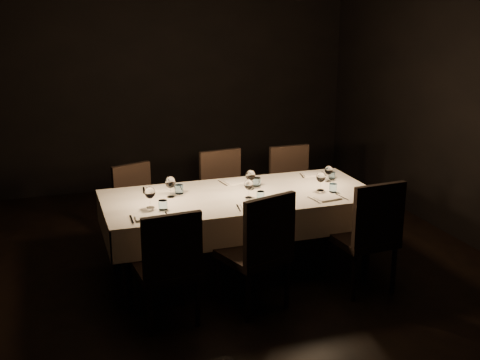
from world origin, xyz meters
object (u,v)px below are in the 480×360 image
object	(u,v)px
chair_near_center	(259,247)
chair_far_center	(225,192)
chair_far_left	(137,203)
chair_near_left	(169,263)
chair_far_right	(293,186)
dining_table	(240,202)
chair_near_right	(369,232)

from	to	relation	value
chair_near_center	chair_far_center	xyz separation A→B (m)	(0.18, 1.59, -0.03)
chair_near_center	chair_far_left	distance (m)	1.79
chair_near_left	chair_far_right	xyz separation A→B (m)	(1.72, 1.61, -0.01)
chair_near_center	chair_far_left	world-z (taller)	chair_near_center
chair_far_left	chair_far_center	xyz separation A→B (m)	(0.93, -0.04, 0.04)
chair_near_left	chair_far_right	bearing A→B (deg)	-142.16
chair_far_center	chair_far_right	distance (m)	0.79
dining_table	chair_near_left	bearing A→B (deg)	-136.49
dining_table	chair_far_right	world-z (taller)	chair_far_right
dining_table	chair_near_left	world-z (taller)	chair_near_left
chair_near_center	chair_far_right	xyz separation A→B (m)	(0.97, 1.59, -0.03)
chair_far_center	chair_far_right	world-z (taller)	chair_far_center
chair_far_left	chair_near_right	bearing A→B (deg)	-62.40
chair_near_center	chair_near_left	bearing A→B (deg)	-17.06
chair_near_left	chair_near_center	xyz separation A→B (m)	(0.75, 0.02, 0.03)
chair_far_left	chair_far_center	distance (m)	0.93
dining_table	chair_far_left	bearing A→B (deg)	134.92
chair_near_center	chair_far_center	bearing A→B (deg)	-114.95
chair_far_right	chair_near_right	bearing A→B (deg)	-88.94
dining_table	chair_near_right	distance (m)	1.21
chair_near_center	chair_far_center	world-z (taller)	chair_near_center
chair_far_left	chair_near_left	bearing A→B (deg)	-110.42
chair_near_left	chair_near_center	size ratio (longest dim) A/B	0.95
chair_near_center	chair_far_left	bearing A→B (deg)	-83.75
chair_near_center	chair_far_left	xyz separation A→B (m)	(-0.74, 1.62, -0.06)
chair_near_right	chair_far_right	bearing A→B (deg)	-93.48
dining_table	chair_far_right	size ratio (longest dim) A/B	2.64
chair_near_left	chair_near_center	distance (m)	0.75
chair_near_left	chair_near_right	distance (m)	1.77
chair_near_left	chair_near_right	bearing A→B (deg)	175.94
dining_table	chair_far_left	distance (m)	1.20
chair_far_left	chair_far_right	world-z (taller)	chair_far_right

